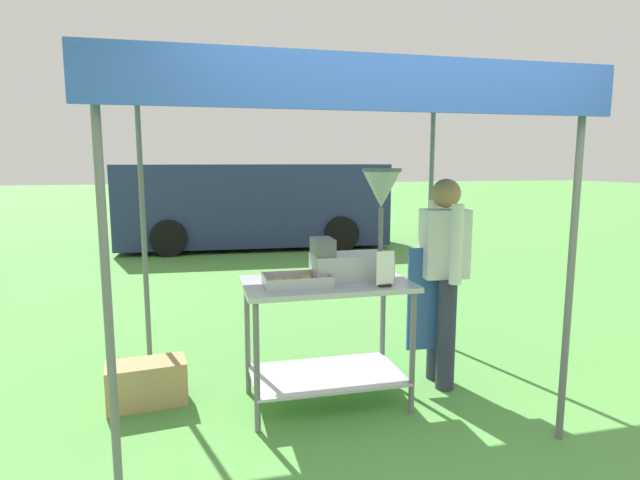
{
  "coord_description": "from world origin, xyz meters",
  "views": [
    {
      "loc": [
        -1.13,
        -2.47,
        1.73
      ],
      "look_at": [
        -0.24,
        1.18,
        1.17
      ],
      "focal_mm": 29.12,
      "sensor_mm": 36.0,
      "label": 1
    }
  ],
  "objects": [
    {
      "name": "donut_fryer",
      "position": [
        0.02,
        1.03,
        1.22
      ],
      "size": [
        0.64,
        0.28,
        0.78
      ],
      "color": "#B7B7BC",
      "rests_on": "donut_cart"
    },
    {
      "name": "vendor",
      "position": [
        0.7,
        1.1,
        0.9
      ],
      "size": [
        0.46,
        0.54,
        1.61
      ],
      "color": "#2D3347",
      "rests_on": "ground"
    },
    {
      "name": "ground_plane",
      "position": [
        0.0,
        6.0,
        0.0
      ],
      "size": [
        70.0,
        70.0,
        0.0
      ],
      "primitive_type": "plane",
      "color": "#519342"
    },
    {
      "name": "stall_canopy",
      "position": [
        -0.24,
        1.08,
        2.18
      ],
      "size": [
        2.82,
        2.15,
        2.27
      ],
      "color": "slate",
      "rests_on": "ground"
    },
    {
      "name": "menu_sign",
      "position": [
        0.1,
        0.74,
        1.01
      ],
      "size": [
        0.13,
        0.05,
        0.24
      ],
      "color": "black",
      "rests_on": "donut_cart"
    },
    {
      "name": "donut_cart",
      "position": [
        -0.24,
        0.98,
        0.64
      ],
      "size": [
        1.17,
        0.68,
        0.9
      ],
      "color": "#B7B7BC",
      "rests_on": "ground"
    },
    {
      "name": "van_navy",
      "position": [
        0.05,
        8.28,
        0.88
      ],
      "size": [
        5.37,
        2.29,
        1.69
      ],
      "color": "navy",
      "rests_on": "ground"
    },
    {
      "name": "donut_tray",
      "position": [
        -0.47,
        0.94,
        0.93
      ],
      "size": [
        0.46,
        0.3,
        0.07
      ],
      "color": "#B7B7BC",
      "rests_on": "donut_cart"
    },
    {
      "name": "supply_crate",
      "position": [
        -1.51,
        1.27,
        0.16
      ],
      "size": [
        0.58,
        0.35,
        0.31
      ],
      "color": "tan",
      "rests_on": "ground"
    }
  ]
}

